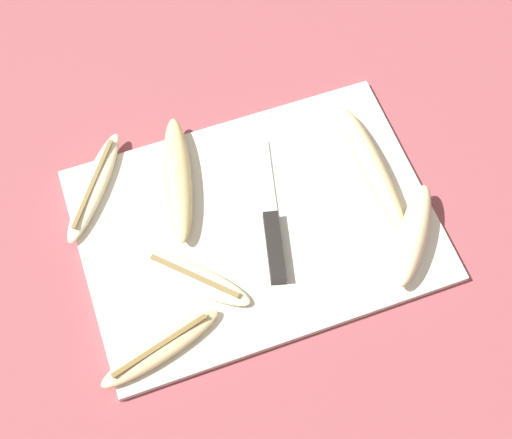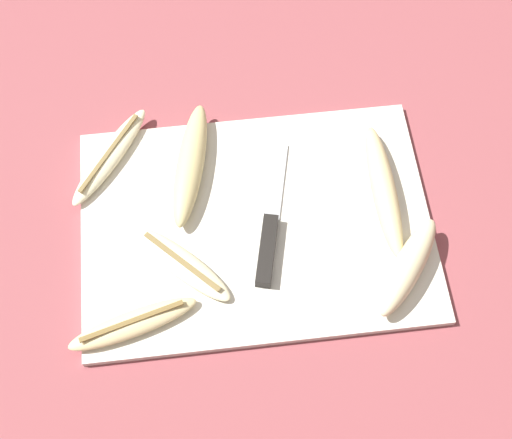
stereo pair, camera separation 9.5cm
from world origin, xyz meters
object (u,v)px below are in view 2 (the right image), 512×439
(banana_pale_long, at_px, (183,264))
(banana_ripe_center, at_px, (133,324))
(knife, at_px, (269,237))
(banana_bright_far, at_px, (110,156))
(banana_mellow_near, at_px, (384,190))
(banana_cream_curved, at_px, (408,267))
(banana_spotted_left, at_px, (190,164))

(banana_pale_long, xyz_separation_m, banana_ripe_center, (-0.07, -0.07, 0.00))
(knife, height_order, banana_pale_long, same)
(knife, xyz_separation_m, banana_bright_far, (-0.21, 0.15, 0.00))
(banana_bright_far, relative_size, banana_mellow_near, 0.82)
(knife, relative_size, banana_cream_curved, 1.50)
(banana_cream_curved, bearing_deg, banana_bright_far, 150.21)
(banana_mellow_near, bearing_deg, banana_pale_long, -165.09)
(banana_mellow_near, height_order, banana_spotted_left, banana_mellow_near)
(banana_cream_curved, distance_m, banana_mellow_near, 0.12)
(banana_bright_far, height_order, banana_cream_curved, banana_cream_curved)
(knife, distance_m, banana_ripe_center, 0.21)
(knife, relative_size, banana_mellow_near, 1.08)
(banana_bright_far, xyz_separation_m, banana_cream_curved, (0.38, -0.22, 0.01))
(banana_bright_far, bearing_deg, banana_spotted_left, -15.04)
(knife, height_order, banana_bright_far, banana_bright_far)
(banana_bright_far, distance_m, banana_ripe_center, 0.25)
(banana_bright_far, xyz_separation_m, banana_spotted_left, (0.11, -0.03, 0.01))
(knife, height_order, banana_ripe_center, banana_ripe_center)
(banana_bright_far, relative_size, banana_pale_long, 1.19)
(banana_pale_long, bearing_deg, banana_mellow_near, 14.91)
(banana_ripe_center, bearing_deg, banana_mellow_near, 23.22)
(banana_cream_curved, distance_m, banana_pale_long, 0.29)
(banana_ripe_center, bearing_deg, banana_spotted_left, 67.98)
(banana_cream_curved, height_order, banana_mellow_near, banana_cream_curved)
(banana_cream_curved, height_order, banana_ripe_center, banana_cream_curved)
(knife, relative_size, banana_spotted_left, 1.09)
(banana_ripe_center, bearing_deg, banana_bright_far, 95.29)
(banana_spotted_left, xyz_separation_m, banana_pale_long, (-0.02, -0.14, -0.01))
(banana_cream_curved, xyz_separation_m, banana_spotted_left, (-0.27, 0.19, -0.00))
(knife, bearing_deg, banana_cream_curved, -7.82)
(banana_ripe_center, bearing_deg, banana_pale_long, 47.94)
(banana_bright_far, height_order, banana_ripe_center, banana_ripe_center)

